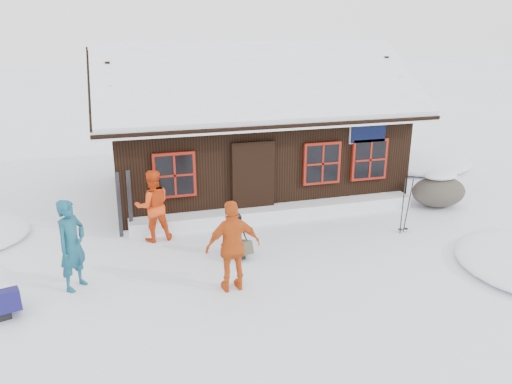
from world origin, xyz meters
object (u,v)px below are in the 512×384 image
skier_orange_left (153,206)px  backpack_blue (6,305)px  skier_orange_right (233,246)px  boulder (439,190)px  backpack_olive (239,251)px  skier_crouched (236,234)px  skier_teal (72,245)px  ski_poles (405,207)px

skier_orange_left → backpack_blue: skier_orange_left is taller
skier_orange_right → boulder: (6.60, 2.94, -0.45)m
skier_orange_right → backpack_blue: size_ratio=2.78×
backpack_olive → skier_crouched: bearing=101.0°
skier_orange_right → skier_crouched: skier_orange_right is taller
skier_orange_right → backpack_olive: skier_orange_right is taller
skier_teal → backpack_olive: 3.47m
skier_orange_left → skier_crouched: 2.17m
skier_orange_right → skier_crouched: size_ratio=1.78×
skier_crouched → boulder: bearing=-2.7°
skier_crouched → backpack_blue: 4.61m
boulder → backpack_olive: size_ratio=2.90×
skier_orange_right → ski_poles: 4.92m
skier_teal → skier_orange_right: bearing=-69.4°
backpack_blue → backpack_olive: (4.50, 1.06, -0.03)m
boulder → backpack_blue: 10.99m
boulder → backpack_blue: bearing=-165.9°
backpack_blue → backpack_olive: 4.63m
backpack_olive → boulder: bearing=0.2°
skier_orange_left → skier_orange_right: bearing=108.4°
skier_crouched → backpack_olive: skier_crouched is taller
skier_crouched → skier_orange_left: bearing=123.6°
skier_orange_left → backpack_olive: skier_orange_left is taller
skier_crouched → ski_poles: (4.26, 0.13, 0.16)m
backpack_blue → skier_orange_left: bearing=27.6°
skier_orange_left → ski_poles: 6.03m
skier_orange_right → skier_crouched: (0.40, 1.42, -0.40)m
ski_poles → backpack_olive: size_ratio=2.66×
backpack_blue → backpack_olive: bearing=-1.2°
boulder → backpack_blue: size_ratio=2.37×
skier_orange_right → ski_poles: (4.66, 1.55, -0.24)m
skier_orange_left → backpack_blue: bearing=36.4°
skier_orange_right → boulder: bearing=-158.9°
skier_teal → boulder: size_ratio=1.17×
boulder → skier_crouched: bearing=-166.2°
skier_orange_left → backpack_olive: (1.69, -1.48, -0.71)m
ski_poles → backpack_olive: ski_poles is taller
skier_orange_right → backpack_blue: (-4.05, 0.25, -0.72)m
skier_teal → boulder: bearing=-40.0°
skier_crouched → backpack_olive: size_ratio=1.91×
skier_orange_left → boulder: 7.85m
skier_orange_right → backpack_blue: 4.12m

